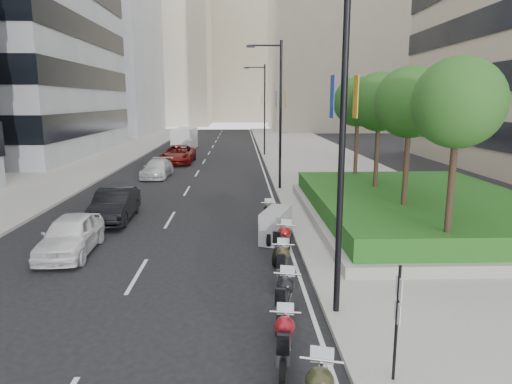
{
  "coord_description": "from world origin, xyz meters",
  "views": [
    {
      "loc": [
        1.83,
        -9.94,
        5.51
      ],
      "look_at": [
        2.44,
        7.53,
        2.0
      ],
      "focal_mm": 32.0,
      "sensor_mm": 36.0,
      "label": 1
    }
  ],
  "objects_px": {
    "car_a": "(71,235)",
    "car_c": "(157,169)",
    "car_b": "(115,205)",
    "car_d": "(178,154)",
    "motorcycle_1": "(284,343)",
    "motorcycle_2": "(285,299)",
    "motorcycle_4": "(282,242)",
    "motorcycle_3": "(282,264)",
    "delivery_van": "(185,140)",
    "parking_sign": "(397,317)",
    "lamp_post_1": "(278,108)",
    "motorcycle_5": "(276,225)",
    "lamp_post_0": "(337,120)",
    "lamp_post_2": "(263,105)",
    "motorcycle_6": "(268,215)"
  },
  "relations": [
    {
      "from": "car_a",
      "to": "car_c",
      "type": "bearing_deg",
      "value": 87.02
    },
    {
      "from": "car_b",
      "to": "car_d",
      "type": "height_order",
      "value": "car_d"
    },
    {
      "from": "motorcycle_1",
      "to": "car_a",
      "type": "distance_m",
      "value": 10.32
    },
    {
      "from": "motorcycle_2",
      "to": "motorcycle_4",
      "type": "xyz_separation_m",
      "value": [
        0.37,
        4.65,
        0.02
      ]
    },
    {
      "from": "motorcycle_3",
      "to": "delivery_van",
      "type": "height_order",
      "value": "delivery_van"
    },
    {
      "from": "parking_sign",
      "to": "car_b",
      "type": "bearing_deg",
      "value": 124.27
    },
    {
      "from": "motorcycle_1",
      "to": "motorcycle_3",
      "type": "distance_m",
      "value": 4.61
    },
    {
      "from": "lamp_post_1",
      "to": "motorcycle_1",
      "type": "height_order",
      "value": "lamp_post_1"
    },
    {
      "from": "motorcycle_1",
      "to": "motorcycle_4",
      "type": "distance_m",
      "value": 6.73
    },
    {
      "from": "parking_sign",
      "to": "motorcycle_5",
      "type": "xyz_separation_m",
      "value": [
        -1.56,
        9.57,
        -0.82
      ]
    },
    {
      "from": "car_a",
      "to": "car_d",
      "type": "relative_size",
      "value": 0.73
    },
    {
      "from": "car_a",
      "to": "car_b",
      "type": "bearing_deg",
      "value": 83.41
    },
    {
      "from": "motorcycle_4",
      "to": "motorcycle_5",
      "type": "height_order",
      "value": "motorcycle_5"
    },
    {
      "from": "lamp_post_0",
      "to": "car_c",
      "type": "bearing_deg",
      "value": 110.63
    },
    {
      "from": "lamp_post_0",
      "to": "lamp_post_2",
      "type": "xyz_separation_m",
      "value": [
        0.0,
        35.0,
        0.0
      ]
    },
    {
      "from": "lamp_post_0",
      "to": "lamp_post_2",
      "type": "relative_size",
      "value": 1.0
    },
    {
      "from": "lamp_post_1",
      "to": "lamp_post_2",
      "type": "distance_m",
      "value": 18.0
    },
    {
      "from": "delivery_van",
      "to": "lamp_post_0",
      "type": "bearing_deg",
      "value": -74.18
    },
    {
      "from": "lamp_post_0",
      "to": "car_a",
      "type": "height_order",
      "value": "lamp_post_0"
    },
    {
      "from": "motorcycle_2",
      "to": "delivery_van",
      "type": "bearing_deg",
      "value": 23.49
    },
    {
      "from": "car_b",
      "to": "car_d",
      "type": "bearing_deg",
      "value": 87.35
    },
    {
      "from": "car_c",
      "to": "car_d",
      "type": "bearing_deg",
      "value": 88.57
    },
    {
      "from": "motorcycle_1",
      "to": "delivery_van",
      "type": "relative_size",
      "value": 0.36
    },
    {
      "from": "lamp_post_0",
      "to": "parking_sign",
      "type": "distance_m",
      "value": 4.74
    },
    {
      "from": "motorcycle_2",
      "to": "delivery_van",
      "type": "xyz_separation_m",
      "value": [
        -7.52,
        42.35,
        0.52
      ]
    },
    {
      "from": "motorcycle_6",
      "to": "lamp_post_2",
      "type": "bearing_deg",
      "value": 3.93
    },
    {
      "from": "lamp_post_0",
      "to": "car_c",
      "type": "distance_m",
      "value": 24.18
    },
    {
      "from": "motorcycle_3",
      "to": "car_a",
      "type": "distance_m",
      "value": 8.01
    },
    {
      "from": "motorcycle_3",
      "to": "motorcycle_6",
      "type": "bearing_deg",
      "value": 8.84
    },
    {
      "from": "lamp_post_1",
      "to": "car_a",
      "type": "bearing_deg",
      "value": -125.91
    },
    {
      "from": "car_c",
      "to": "motorcycle_3",
      "type": "bearing_deg",
      "value": -67.22
    },
    {
      "from": "lamp_post_2",
      "to": "car_c",
      "type": "height_order",
      "value": "lamp_post_2"
    },
    {
      "from": "parking_sign",
      "to": "car_b",
      "type": "height_order",
      "value": "parking_sign"
    },
    {
      "from": "motorcycle_2",
      "to": "motorcycle_6",
      "type": "bearing_deg",
      "value": 12.61
    },
    {
      "from": "motorcycle_3",
      "to": "motorcycle_6",
      "type": "distance_m",
      "value": 6.32
    },
    {
      "from": "lamp_post_2",
      "to": "motorcycle_6",
      "type": "relative_size",
      "value": 4.49
    },
    {
      "from": "lamp_post_1",
      "to": "motorcycle_1",
      "type": "bearing_deg",
      "value": -94.21
    },
    {
      "from": "lamp_post_0",
      "to": "car_a",
      "type": "relative_size",
      "value": 2.15
    },
    {
      "from": "motorcycle_6",
      "to": "delivery_van",
      "type": "relative_size",
      "value": 0.35
    },
    {
      "from": "motorcycle_6",
      "to": "car_a",
      "type": "xyz_separation_m",
      "value": [
        -7.42,
        -3.42,
        0.18
      ]
    },
    {
      "from": "motorcycle_2",
      "to": "delivery_van",
      "type": "distance_m",
      "value": 43.01
    },
    {
      "from": "car_a",
      "to": "lamp_post_0",
      "type": "bearing_deg",
      "value": -34.22
    },
    {
      "from": "parking_sign",
      "to": "motorcycle_4",
      "type": "bearing_deg",
      "value": 101.33
    },
    {
      "from": "lamp_post_0",
      "to": "motorcycle_1",
      "type": "relative_size",
      "value": 4.4
    },
    {
      "from": "parking_sign",
      "to": "motorcycle_5",
      "type": "bearing_deg",
      "value": 99.28
    },
    {
      "from": "lamp_post_2",
      "to": "motorcycle_3",
      "type": "xyz_separation_m",
      "value": [
        -1.04,
        -32.65,
        -4.5
      ]
    },
    {
      "from": "motorcycle_3",
      "to": "car_d",
      "type": "xyz_separation_m",
      "value": [
        -6.81,
        27.49,
        0.24
      ]
    },
    {
      "from": "motorcycle_1",
      "to": "lamp_post_2",
      "type": "bearing_deg",
      "value": 5.69
    },
    {
      "from": "parking_sign",
      "to": "motorcycle_3",
      "type": "bearing_deg",
      "value": 107.55
    },
    {
      "from": "motorcycle_4",
      "to": "motorcycle_6",
      "type": "relative_size",
      "value": 1.06
    }
  ]
}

